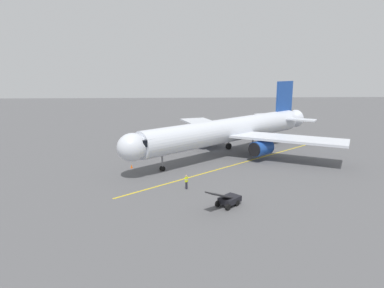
{
  "coord_description": "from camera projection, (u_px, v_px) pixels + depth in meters",
  "views": [
    {
      "loc": [
        8.05,
        56.85,
        13.81
      ],
      "look_at": [
        5.67,
        7.66,
        3.0
      ],
      "focal_mm": 32.29,
      "sensor_mm": 36.0,
      "label": 1
    }
  ],
  "objects": [
    {
      "name": "ground_plane",
      "position": [
        223.0,
        151.0,
        58.81
      ],
      "size": [
        220.0,
        220.0,
        0.0
      ],
      "primitive_type": "plane",
      "color": "#565659"
    },
    {
      "name": "apron_lead_in_line",
      "position": [
        234.0,
        165.0,
        50.48
      ],
      "size": [
        30.99,
        25.66,
        0.01
      ],
      "primitive_type": "cube",
      "rotation": [
        0.0,
        0.0,
        -0.88
      ],
      "color": "yellow",
      "rests_on": "ground"
    },
    {
      "name": "airplane",
      "position": [
        230.0,
        131.0,
        55.66
      ],
      "size": [
        33.83,
        32.11,
        11.5
      ],
      "color": "silver",
      "rests_on": "ground"
    },
    {
      "name": "ground_crew_marshaller",
      "position": [
        186.0,
        182.0,
        40.22
      ],
      "size": [
        0.43,
        0.47,
        1.71
      ],
      "color": "#23232D",
      "rests_on": "ground"
    },
    {
      "name": "box_truck_near_nose",
      "position": [
        208.0,
        133.0,
        67.96
      ],
      "size": [
        4.89,
        2.81,
        2.62
      ],
      "color": "white",
      "rests_on": "ground"
    },
    {
      "name": "belt_loader_portside",
      "position": [
        228.0,
        199.0,
        35.24
      ],
      "size": [
        4.1,
        4.07,
        2.32
      ],
      "color": "black",
      "rests_on": "ground"
    },
    {
      "name": "safety_cone_nose_left",
      "position": [
        132.0,
        166.0,
        48.79
      ],
      "size": [
        0.32,
        0.32,
        0.55
      ],
      "primitive_type": "cone",
      "color": "#F2590F",
      "rests_on": "ground"
    },
    {
      "name": "safety_cone_nose_right",
      "position": [
        143.0,
        158.0,
        53.54
      ],
      "size": [
        0.32,
        0.32,
        0.55
      ],
      "primitive_type": "cone",
      "color": "#F2590F",
      "rests_on": "ground"
    }
  ]
}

